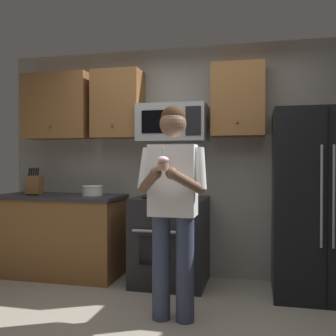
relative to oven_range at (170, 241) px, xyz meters
name	(u,v)px	position (x,y,z in m)	size (l,w,h in m)	color
wall_back	(191,162)	(0.15, 0.39, 0.84)	(4.40, 0.10, 2.60)	gray
oven_range	(170,241)	(0.00, 0.00, 0.00)	(0.76, 0.70, 0.93)	black
microwave	(173,123)	(0.00, 0.12, 1.26)	(0.74, 0.41, 0.40)	#9EA0A5
refrigerator	(321,203)	(1.50, -0.04, 0.44)	(0.90, 0.75, 1.80)	black
cabinet_row_upper	(124,104)	(-0.57, 0.17, 1.49)	(2.78, 0.36, 0.76)	brown
counter_left	(60,235)	(-1.30, 0.02, 0.00)	(1.44, 0.66, 0.92)	brown
knife_block	(35,185)	(-1.59, -0.03, 0.57)	(0.16, 0.15, 0.32)	brown
bowl_large_white	(92,190)	(-0.91, 0.05, 0.52)	(0.24, 0.24, 0.11)	white
person	(173,199)	(0.23, -0.93, 0.53)	(0.60, 0.48, 1.76)	#383F59
cupcake	(163,163)	(0.23, -1.26, 0.83)	(0.09, 0.09, 0.17)	#A87F56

